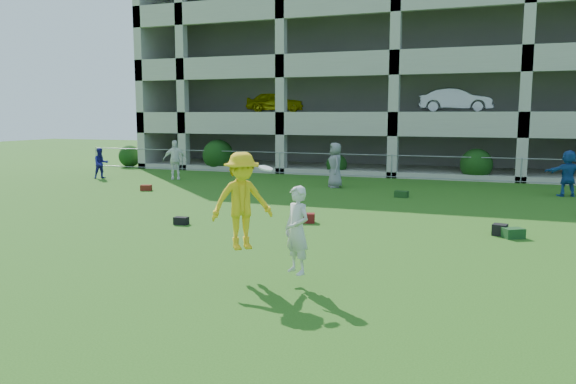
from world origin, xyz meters
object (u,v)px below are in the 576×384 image
at_px(bystander_c, 335,165).
at_px(frisbee_contest, 252,206).
at_px(bystander_b, 175,160).
at_px(bystander_a, 101,163).
at_px(crate_d, 500,230).
at_px(bystander_d, 568,173).
at_px(parking_garage, 418,69).

xyz_separation_m(bystander_c, frisbee_contest, (2.20, -13.92, 0.45)).
relative_size(bystander_b, bystander_c, 0.98).
relative_size(bystander_a, crate_d, 4.34).
xyz_separation_m(bystander_d, crate_d, (-2.49, -8.53, -0.75)).
distance_m(bystander_a, bystander_c, 11.91).
height_order(bystander_c, bystander_d, bystander_c).
xyz_separation_m(bystander_a, bystander_b, (3.63, 1.00, 0.20)).
bearing_deg(bystander_a, crate_d, -74.98).
distance_m(bystander_b, parking_garage, 16.98).
bearing_deg(frisbee_contest, crate_d, 52.56).
distance_m(crate_d, frisbee_contest, 7.56).
relative_size(bystander_b, frisbee_contest, 0.86).
relative_size(bystander_d, parking_garage, 0.06).
bearing_deg(parking_garage, bystander_a, -134.53).
bearing_deg(bystander_a, bystander_d, -50.22).
relative_size(bystander_c, parking_garage, 0.07).
bearing_deg(bystander_a, frisbee_contest, -96.72).
bearing_deg(bystander_d, bystander_c, -14.89).
bearing_deg(crate_d, bystander_b, 150.97).
distance_m(crate_d, parking_garage, 22.49).
height_order(bystander_c, crate_d, bystander_c).
bearing_deg(crate_d, bystander_d, 73.74).
xyz_separation_m(bystander_a, bystander_d, (21.10, 1.21, 0.15)).
relative_size(bystander_d, crate_d, 5.17).
relative_size(bystander_b, parking_garage, 0.06).
xyz_separation_m(bystander_b, bystander_c, (8.25, -0.31, 0.02)).
distance_m(bystander_d, crate_d, 8.92).
xyz_separation_m(bystander_b, crate_d, (14.98, -8.32, -0.81)).
height_order(bystander_b, bystander_c, bystander_c).
relative_size(bystander_b, crate_d, 5.49).
bearing_deg(parking_garage, frisbee_contest, -88.91).
height_order(crate_d, frisbee_contest, frisbee_contest).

